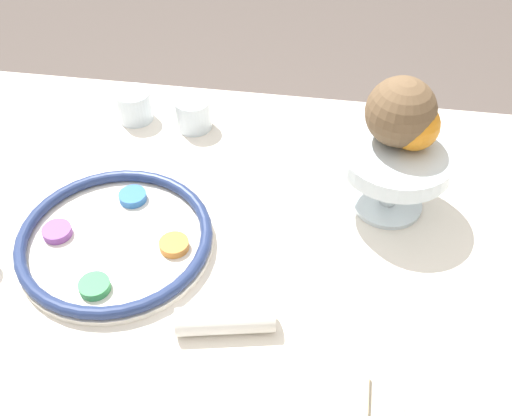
{
  "coord_description": "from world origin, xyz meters",
  "views": [
    {
      "loc": [
        0.17,
        -0.63,
        1.48
      ],
      "look_at": [
        0.07,
        0.07,
        0.78
      ],
      "focal_mm": 42.0,
      "sensor_mm": 36.0,
      "label": 1
    }
  ],
  "objects_px": {
    "orange_fruit": "(415,126)",
    "coconut": "(401,112)",
    "fruit_stand": "(395,164)",
    "napkin_roll": "(225,320)",
    "seder_plate": "(115,239)",
    "bread_plate": "(328,407)",
    "cup_near": "(193,114)",
    "cup_mid": "(134,106)"
  },
  "relations": [
    {
      "from": "coconut",
      "to": "bread_plate",
      "type": "xyz_separation_m",
      "value": [
        -0.07,
        -0.43,
        -0.17
      ]
    },
    {
      "from": "bread_plate",
      "to": "cup_near",
      "type": "xyz_separation_m",
      "value": [
        -0.31,
        0.57,
        0.02
      ]
    },
    {
      "from": "seder_plate",
      "to": "napkin_roll",
      "type": "xyz_separation_m",
      "value": [
        0.21,
        -0.13,
        0.01
      ]
    },
    {
      "from": "fruit_stand",
      "to": "napkin_roll",
      "type": "height_order",
      "value": "fruit_stand"
    },
    {
      "from": "seder_plate",
      "to": "bread_plate",
      "type": "xyz_separation_m",
      "value": [
        0.36,
        -0.24,
        -0.01
      ]
    },
    {
      "from": "orange_fruit",
      "to": "coconut",
      "type": "xyz_separation_m",
      "value": [
        -0.02,
        0.01,
        0.02
      ]
    },
    {
      "from": "orange_fruit",
      "to": "cup_near",
      "type": "bearing_deg",
      "value": 159.03
    },
    {
      "from": "cup_mid",
      "to": "napkin_roll",
      "type": "bearing_deg",
      "value": -59.82
    },
    {
      "from": "fruit_stand",
      "to": "coconut",
      "type": "relative_size",
      "value": 1.64
    },
    {
      "from": "fruit_stand",
      "to": "bread_plate",
      "type": "distance_m",
      "value": 0.42
    },
    {
      "from": "bread_plate",
      "to": "napkin_roll",
      "type": "bearing_deg",
      "value": 146.06
    },
    {
      "from": "orange_fruit",
      "to": "bread_plate",
      "type": "height_order",
      "value": "orange_fruit"
    },
    {
      "from": "coconut",
      "to": "cup_near",
      "type": "height_order",
      "value": "coconut"
    },
    {
      "from": "fruit_stand",
      "to": "orange_fruit",
      "type": "distance_m",
      "value": 0.07
    },
    {
      "from": "fruit_stand",
      "to": "cup_mid",
      "type": "height_order",
      "value": "fruit_stand"
    },
    {
      "from": "seder_plate",
      "to": "cup_mid",
      "type": "distance_m",
      "value": 0.35
    },
    {
      "from": "coconut",
      "to": "napkin_roll",
      "type": "xyz_separation_m",
      "value": [
        -0.23,
        -0.32,
        -0.16
      ]
    },
    {
      "from": "cup_near",
      "to": "cup_mid",
      "type": "height_order",
      "value": "same"
    },
    {
      "from": "bread_plate",
      "to": "cup_mid",
      "type": "distance_m",
      "value": 0.72
    },
    {
      "from": "fruit_stand",
      "to": "orange_fruit",
      "type": "xyz_separation_m",
      "value": [
        0.02,
        0.02,
        0.07
      ]
    },
    {
      "from": "bread_plate",
      "to": "cup_near",
      "type": "height_order",
      "value": "cup_near"
    },
    {
      "from": "coconut",
      "to": "bread_plate",
      "type": "relative_size",
      "value": 0.57
    },
    {
      "from": "bread_plate",
      "to": "fruit_stand",
      "type": "bearing_deg",
      "value": 78.83
    },
    {
      "from": "seder_plate",
      "to": "napkin_roll",
      "type": "height_order",
      "value": "napkin_roll"
    },
    {
      "from": "coconut",
      "to": "cup_near",
      "type": "distance_m",
      "value": 0.43
    },
    {
      "from": "coconut",
      "to": "bread_plate",
      "type": "distance_m",
      "value": 0.47
    },
    {
      "from": "cup_mid",
      "to": "coconut",
      "type": "bearing_deg",
      "value": -16.99
    },
    {
      "from": "fruit_stand",
      "to": "orange_fruit",
      "type": "bearing_deg",
      "value": 42.4
    },
    {
      "from": "cup_near",
      "to": "cup_mid",
      "type": "xyz_separation_m",
      "value": [
        -0.13,
        0.01,
        0.0
      ]
    },
    {
      "from": "fruit_stand",
      "to": "cup_near",
      "type": "height_order",
      "value": "fruit_stand"
    },
    {
      "from": "coconut",
      "to": "cup_near",
      "type": "bearing_deg",
      "value": 159.16
    },
    {
      "from": "napkin_roll",
      "to": "seder_plate",
      "type": "bearing_deg",
      "value": 147.54
    },
    {
      "from": "fruit_stand",
      "to": "cup_mid",
      "type": "xyz_separation_m",
      "value": [
        -0.51,
        0.18,
        -0.06
      ]
    },
    {
      "from": "seder_plate",
      "to": "coconut",
      "type": "height_order",
      "value": "coconut"
    },
    {
      "from": "fruit_stand",
      "to": "napkin_roll",
      "type": "distance_m",
      "value": 0.38
    },
    {
      "from": "cup_near",
      "to": "coconut",
      "type": "bearing_deg",
      "value": -20.84
    },
    {
      "from": "cup_mid",
      "to": "seder_plate",
      "type": "bearing_deg",
      "value": -78.74
    },
    {
      "from": "orange_fruit",
      "to": "coconut",
      "type": "distance_m",
      "value": 0.03
    },
    {
      "from": "coconut",
      "to": "cup_near",
      "type": "xyz_separation_m",
      "value": [
        -0.38,
        0.15,
        -0.15
      ]
    },
    {
      "from": "orange_fruit",
      "to": "cup_mid",
      "type": "bearing_deg",
      "value": 162.73
    },
    {
      "from": "fruit_stand",
      "to": "coconut",
      "type": "distance_m",
      "value": 0.09
    },
    {
      "from": "cup_near",
      "to": "orange_fruit",
      "type": "bearing_deg",
      "value": -20.97
    }
  ]
}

